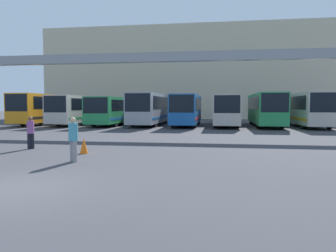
% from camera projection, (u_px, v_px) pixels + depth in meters
% --- Properties ---
extents(ground_plane, '(200.00, 200.00, 0.00)m').
position_uv_depth(ground_plane, '(10.00, 189.00, 8.42)').
color(ground_plane, '#38383D').
extents(building_backdrop, '(47.27, 12.00, 14.82)m').
position_uv_depth(building_backdrop, '(188.00, 75.00, 56.81)').
color(building_backdrop, beige).
rests_on(building_backdrop, ground).
extents(overhead_gantry, '(38.44, 0.80, 6.22)m').
position_uv_depth(overhead_gantry, '(151.00, 64.00, 25.51)').
color(overhead_gantry, gray).
rests_on(overhead_gantry, ground).
extents(bus_slot_0, '(2.56, 12.51, 3.35)m').
position_uv_depth(bus_slot_0, '(49.00, 107.00, 37.60)').
color(bus_slot_0, orange).
rests_on(bus_slot_0, ground).
extents(bus_slot_1, '(2.48, 12.40, 3.14)m').
position_uv_depth(bus_slot_1, '(82.00, 108.00, 36.94)').
color(bus_slot_1, beige).
rests_on(bus_slot_1, ground).
extents(bus_slot_2, '(2.63, 10.98, 2.98)m').
position_uv_depth(bus_slot_2, '(114.00, 109.00, 35.63)').
color(bus_slot_2, '#268C4C').
rests_on(bus_slot_2, ground).
extents(bus_slot_3, '(2.60, 11.66, 3.35)m').
position_uv_depth(bus_slot_3, '(151.00, 107.00, 35.35)').
color(bus_slot_3, '#999EA5').
rests_on(bus_slot_3, ground).
extents(bus_slot_4, '(2.46, 10.24, 3.19)m').
position_uv_depth(bus_slot_4, '(187.00, 108.00, 34.04)').
color(bus_slot_4, '#1959A5').
rests_on(bus_slot_4, ground).
extents(bus_slot_5, '(2.48, 12.23, 3.14)m').
position_uv_depth(bus_slot_5, '(226.00, 109.00, 34.41)').
color(bus_slot_5, beige).
rests_on(bus_slot_5, ground).
extents(bus_slot_6, '(2.53, 11.56, 3.30)m').
position_uv_depth(bus_slot_6, '(265.00, 108.00, 33.46)').
color(bus_slot_6, '#268C4C').
rests_on(bus_slot_6, ground).
extents(bus_slot_7, '(2.61, 10.62, 3.33)m').
position_uv_depth(bus_slot_7, '(308.00, 108.00, 32.38)').
color(bus_slot_7, beige).
rests_on(bus_slot_7, ground).
extents(pedestrian_near_right, '(0.33, 0.33, 1.60)m').
position_uv_depth(pedestrian_near_right, '(31.00, 132.00, 16.19)').
color(pedestrian_near_right, black).
rests_on(pedestrian_near_right, ground).
extents(pedestrian_far_center, '(0.35, 0.35, 1.71)m').
position_uv_depth(pedestrian_far_center, '(73.00, 138.00, 12.48)').
color(pedestrian_far_center, gray).
rests_on(pedestrian_far_center, ground).
extents(traffic_cone, '(0.37, 0.37, 0.70)m').
position_uv_depth(traffic_cone, '(84.00, 146.00, 14.66)').
color(traffic_cone, orange).
rests_on(traffic_cone, ground).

